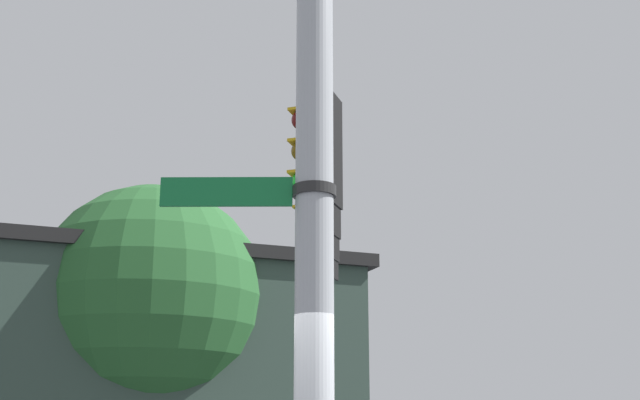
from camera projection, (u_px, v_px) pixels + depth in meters
signal_pole at (314, 241)px, 6.27m from camera, size 0.28×0.28×6.08m
mast_arm at (319, 121)px, 10.52m from camera, size 7.19×2.46×0.18m
traffic_light_nearest_pole at (316, 149)px, 9.11m from camera, size 0.54×0.49×1.31m
traffic_light_mid_inner at (318, 186)px, 10.44m from camera, size 0.54×0.49×1.31m
traffic_light_mid_outer at (319, 215)px, 11.76m from camera, size 0.54×0.49×1.31m
traffic_light_arm_end at (320, 238)px, 13.09m from camera, size 0.54×0.49×1.31m
street_name_sign at (275, 192)px, 6.37m from camera, size 0.52×1.25×0.22m
bird_flying at (321, 128)px, 15.77m from camera, size 0.25×0.20×0.08m
storefront_building at (81, 386)px, 20.36m from camera, size 13.36×14.05×5.83m
tree_by_storefront at (150, 300)px, 19.34m from camera, size 5.15×5.15×7.30m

